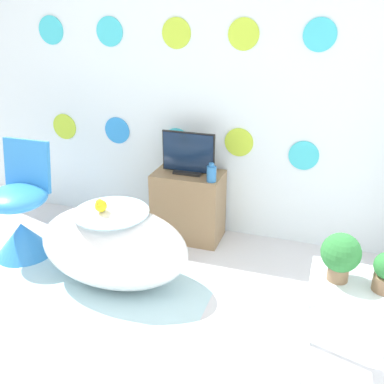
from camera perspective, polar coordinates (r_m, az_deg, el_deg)
name	(u,v)px	position (r m, az deg, el deg)	size (l,w,h in m)	color
wall_back_dotted	(176,66)	(3.46, -2.06, 15.67)	(4.56, 0.05, 2.60)	white
rug	(101,292)	(3.05, -11.50, -12.38)	(1.39, 0.81, 0.01)	silver
bathtub	(114,246)	(3.00, -9.90, -6.79)	(1.01, 0.59, 0.54)	white
rubber_duck	(101,205)	(2.84, -11.54, -1.67)	(0.08, 0.08, 0.09)	yellow
chair	(21,219)	(3.51, -20.90, -3.19)	(0.44, 0.44, 0.84)	#338CE0
tv_cabinet	(188,206)	(3.51, -0.47, -1.74)	(0.53, 0.32, 0.55)	#8E704C
tv	(188,155)	(3.35, -0.48, 4.71)	(0.41, 0.12, 0.32)	black
vase	(211,173)	(3.23, 2.49, 2.38)	(0.07, 0.07, 0.14)	#2D72B7
side_table	(356,303)	(2.31, 20.15, -13.14)	(0.45, 0.40, 0.54)	silver
potted_plant_left	(341,255)	(2.19, 18.36, -7.55)	(0.18, 0.18, 0.24)	#8C6B4C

